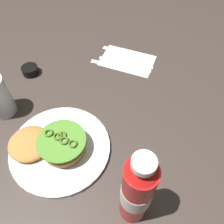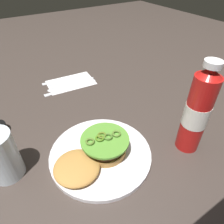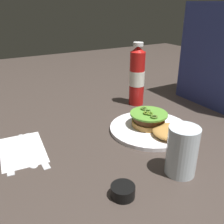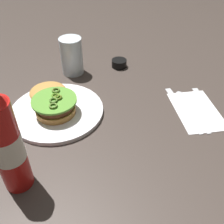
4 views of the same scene
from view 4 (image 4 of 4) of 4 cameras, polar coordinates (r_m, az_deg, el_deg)
The scene contains 11 objects.
ground_plane at distance 0.81m, azimuth -1.50°, elevation 2.93°, with size 3.00×3.00×0.00m, color #3B322C.
dinner_plate at distance 0.77m, azimuth -11.96°, elevation 0.21°, with size 0.27×0.27×0.01m, color white.
burger_sandwich at distance 0.77m, azimuth -12.95°, elevation 2.51°, with size 0.21×0.13×0.05m.
ketchup_bottle at distance 0.54m, azimuth -22.17°, elevation -6.60°, with size 0.06×0.06×0.25m.
water_glass at distance 0.92m, azimuth -8.84°, elevation 12.02°, with size 0.08×0.08×0.13m, color silver.
condiment_cup at distance 0.97m, azimuth 1.57°, elevation 10.63°, with size 0.06×0.06×0.03m, color black.
napkin at distance 0.80m, azimuth 18.04°, elevation 0.35°, with size 0.19×0.12×0.00m, color white.
butter_knife at distance 0.83m, azimuth 19.73°, elevation 1.85°, with size 0.20×0.04×0.00m.
fork_utensil at distance 0.82m, azimuth 18.41°, elevation 1.41°, with size 0.18×0.04×0.00m.
spoon_utensil at distance 0.82m, azimuth 16.37°, elevation 1.76°, with size 0.20×0.03×0.00m.
steak_knife at distance 0.80m, azimuth 14.83°, elevation 1.47°, with size 0.22×0.02×0.00m.
Camera 4 is at (-0.64, 0.13, 0.48)m, focal length 41.71 mm.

